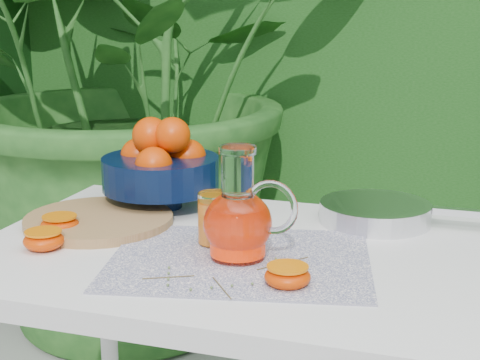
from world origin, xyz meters
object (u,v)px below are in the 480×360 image
(white_table, at_px, (237,288))
(fruit_bowl, at_px, (161,166))
(cutting_board, at_px, (99,220))
(juice_pitcher, at_px, (239,220))
(saute_pan, at_px, (377,212))

(white_table, xyz_separation_m, fruit_bowl, (-0.25, 0.22, 0.18))
(cutting_board, distance_m, juice_pitcher, 0.37)
(fruit_bowl, xyz_separation_m, juice_pitcher, (0.28, -0.28, -0.02))
(cutting_board, xyz_separation_m, fruit_bowl, (0.07, 0.17, 0.09))
(saute_pan, bearing_deg, cutting_board, -160.34)
(white_table, bearing_deg, fruit_bowl, 138.81)
(cutting_board, height_order, juice_pitcher, juice_pitcher)
(juice_pitcher, bearing_deg, cutting_board, 162.54)
(white_table, bearing_deg, saute_pan, 46.86)
(cutting_board, bearing_deg, saute_pan, 19.66)
(juice_pitcher, relative_size, saute_pan, 0.50)
(juice_pitcher, bearing_deg, saute_pan, 55.76)
(white_table, height_order, fruit_bowl, fruit_bowl)
(white_table, relative_size, juice_pitcher, 4.81)
(white_table, xyz_separation_m, saute_pan, (0.23, 0.25, 0.11))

